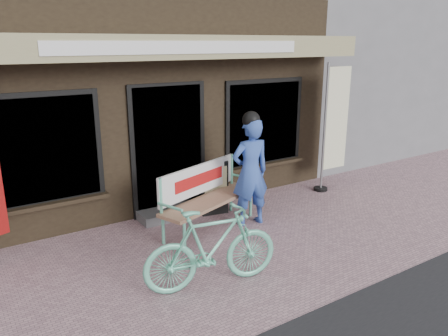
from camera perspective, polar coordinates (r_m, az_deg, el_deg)
ground at (r=6.09m, az=1.45°, el=-11.49°), size 70.00×70.00×0.00m
storefront at (r=9.90m, az=-15.51°, el=16.56°), size 7.00×6.77×6.00m
neighbor_right_near at (r=15.25m, az=17.08°, el=15.38°), size 10.00×7.00×5.60m
bench at (r=6.77m, az=-2.49°, el=-3.15°), size 1.90×1.07×1.00m
person at (r=6.84m, az=3.45°, el=-0.26°), size 0.68×0.50×1.82m
bicycle at (r=5.22m, az=-1.61°, el=-10.35°), size 1.72×0.77×1.00m
nobori_cream at (r=8.71m, az=14.19°, el=5.41°), size 0.72×0.28×2.47m
menu_stand at (r=7.32m, az=-1.20°, el=-2.60°), size 0.47×0.19×0.92m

